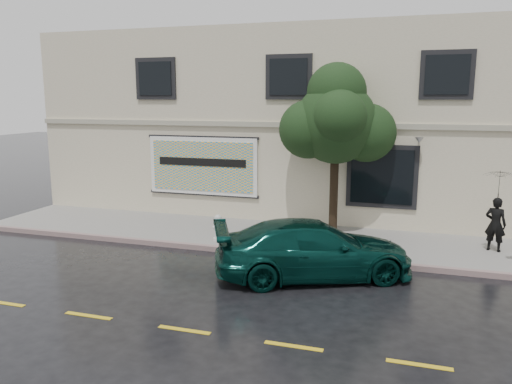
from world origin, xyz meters
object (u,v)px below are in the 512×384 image
(fire_hydrant, at_px, (218,228))
(car, at_px, (313,249))
(street_tree, at_px, (336,124))
(pedestrian, at_px, (495,224))

(fire_hydrant, bearing_deg, car, -46.60)
(street_tree, relative_size, fire_hydrant, 5.97)
(street_tree, bearing_deg, car, -88.52)
(car, distance_m, street_tree, 4.97)
(car, relative_size, pedestrian, 3.16)
(car, bearing_deg, pedestrian, -79.44)
(pedestrian, xyz_separation_m, street_tree, (-4.76, 0.72, 2.76))
(car, xyz_separation_m, pedestrian, (4.66, 3.26, 0.21))
(pedestrian, relative_size, street_tree, 0.32)
(car, relative_size, fire_hydrant, 6.09)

